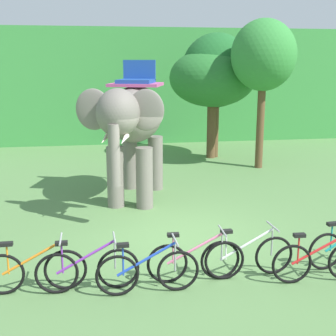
{
  "coord_description": "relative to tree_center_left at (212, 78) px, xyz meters",
  "views": [
    {
      "loc": [
        -1.68,
        -9.06,
        3.7
      ],
      "look_at": [
        -0.09,
        1.0,
        1.3
      ],
      "focal_mm": 47.84,
      "sensor_mm": 36.0,
      "label": 1
    }
  ],
  "objects": [
    {
      "name": "tree_left",
      "position": [
        0.19,
        0.13,
        0.28
      ],
      "size": [
        2.72,
        2.72,
        4.84
      ],
      "color": "brown",
      "rests_on": "ground"
    },
    {
      "name": "elephant",
      "position": [
        -3.5,
        -5.28,
        -0.91
      ],
      "size": [
        2.63,
        4.24,
        3.78
      ],
      "color": "slate",
      "rests_on": "ground"
    },
    {
      "name": "bike_blue",
      "position": [
        -3.72,
        -10.41,
        -2.73
      ],
      "size": [
        1.71,
        0.52,
        0.92
      ],
      "color": "black",
      "rests_on": "ground"
    },
    {
      "name": "ground_plane",
      "position": [
        -2.76,
        -8.02,
        -3.12
      ],
      "size": [
        80.0,
        80.0,
        0.0
      ],
      "primitive_type": "plane",
      "color": "#567F47"
    },
    {
      "name": "bike_white",
      "position": [
        -1.92,
        -10.09,
        -2.73
      ],
      "size": [
        1.71,
        0.52,
        0.92
      ],
      "color": "black",
      "rests_on": "ground"
    },
    {
      "name": "foliage_hedge",
      "position": [
        -2.76,
        6.59,
        -0.48
      ],
      "size": [
        36.0,
        6.0,
        5.27
      ],
      "primitive_type": "cube",
      "color": "#3D8E42",
      "rests_on": "ground"
    },
    {
      "name": "tree_right",
      "position": [
        1.28,
        -1.98,
        0.8
      ],
      "size": [
        2.24,
        2.24,
        5.18
      ],
      "color": "brown",
      "rests_on": "ground"
    },
    {
      "name": "bike_red",
      "position": [
        -0.75,
        -10.48,
        -2.73
      ],
      "size": [
        1.71,
        0.52,
        0.92
      ],
      "color": "black",
      "rests_on": "ground"
    },
    {
      "name": "bike_purple",
      "position": [
        -4.69,
        -10.18,
        -2.73
      ],
      "size": [
        1.71,
        0.52,
        0.92
      ],
      "color": "black",
      "rests_on": "ground"
    },
    {
      "name": "tree_center_left",
      "position": [
        0.0,
        0.0,
        0.0
      ],
      "size": [
        3.33,
        3.33,
        4.25
      ],
      "color": "brown",
      "rests_on": "ground"
    },
    {
      "name": "bike_orange",
      "position": [
        -5.55,
        -10.08,
        -2.73
      ],
      "size": [
        1.71,
        0.52,
        0.92
      ],
      "color": "black",
      "rests_on": "ground"
    },
    {
      "name": "bike_pink",
      "position": [
        -2.85,
        -10.12,
        -2.73
      ],
      "size": [
        1.71,
        0.52,
        0.92
      ],
      "color": "black",
      "rests_on": "ground"
    }
  ]
}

